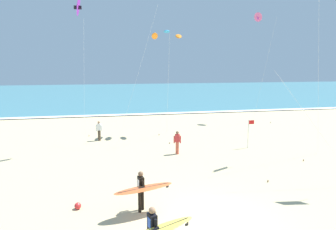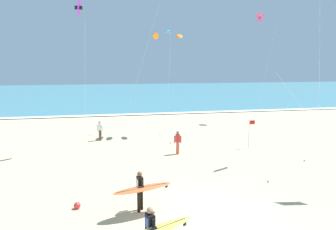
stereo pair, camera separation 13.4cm
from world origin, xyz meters
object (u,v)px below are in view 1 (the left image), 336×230
Objects in this scene: surfer_trailing at (155,230)px; kite_delta_rose_far at (259,18)px; kite_delta_violet_high at (78,6)px; lifeguard_flag at (249,131)px; bystander_red_top at (177,142)px; bystander_white_top at (99,131)px; surfer_lead at (142,188)px; kite_arc_cobalt_near at (167,35)px; beach_ball at (78,206)px.

surfer_trailing is 0.22× the size of kite_delta_rose_far.
kite_delta_violet_high is 14.60m from lifeguard_flag.
kite_delta_rose_far is at bearing 25.34° from kite_delta_violet_high.
surfer_trailing is 0.23× the size of kite_delta_violet_high.
bystander_red_top and bystander_white_top have the same top height.
kite_delta_violet_high is at bearing 106.83° from surfer_lead.
bystander_white_top is at bearing -164.77° from kite_arc_cobalt_near.
kite_arc_cobalt_near is at bearing 30.47° from kite_delta_violet_high.
surfer_lead is at bearing -105.02° from kite_arc_cobalt_near.
surfer_lead reaches higher than beach_ball.
surfer_lead is 1.19× the size of lifeguard_flag.
surfer_trailing is at bearing -127.68° from lifeguard_flag.
surfer_lead is at bearing -136.97° from lifeguard_flag.
kite_delta_rose_far is at bearing 45.68° from beach_ball.
kite_delta_rose_far reaches higher than bystander_white_top.
bystander_white_top reaches higher than beach_ball.
kite_delta_violet_high reaches higher than surfer_trailing.
kite_delta_rose_far is at bearing 19.52° from bystander_white_top.
kite_delta_rose_far is 1.08× the size of kite_delta_violet_high.
kite_delta_violet_high is 5.02× the size of lifeguard_flag.
surfer_lead reaches higher than bystander_white_top.
surfer_trailing is 8.82× the size of beach_ball.
surfer_lead reaches higher than bystander_red_top.
surfer_trailing is 16.04m from kite_delta_violet_high.
kite_arc_cobalt_near is at bearing 64.08° from beach_ball.
beach_ball is at bearing -130.86° from bystander_red_top.
surfer_trailing is at bearing -123.85° from kite_delta_rose_far.
kite_delta_violet_high is 6.63× the size of bystander_white_top.
surfer_lead is 0.22× the size of kite_delta_rose_far.
surfer_lead is 25.12m from kite_delta_rose_far.
lifeguard_flag is at bearing 43.03° from surfer_lead.
kite_arc_cobalt_near is 9.97m from bystander_red_top.
bystander_red_top is 0.76× the size of lifeguard_flag.
surfer_lead is at bearing -80.63° from bystander_white_top.
kite_delta_rose_far is at bearing 51.83° from surfer_lead.
beach_ball is at bearing -87.50° from kite_delta_violet_high.
bystander_white_top is (-5.80, -1.58, -7.67)m from kite_arc_cobalt_near.
bystander_white_top is (-2.05, 12.40, -0.24)m from surfer_lead.
bystander_red_top is (-0.52, -6.35, -7.67)m from kite_arc_cobalt_near.
surfer_lead is 8.29m from bystander_red_top.
lifeguard_flag is (8.65, 8.08, 0.21)m from surfer_lead.
kite_arc_cobalt_near is 5.56× the size of bystander_red_top.
kite_delta_rose_far is 7.15× the size of bystander_red_top.
kite_delta_rose_far is at bearing 60.81° from lifeguard_flag.
kite_delta_violet_high is 37.67× the size of beach_ball.
beach_ball is at bearing -134.32° from kite_delta_rose_far.
bystander_red_top is 5.46m from lifeguard_flag.
kite_delta_violet_high is (-3.05, 13.09, 8.77)m from surfer_trailing.
bystander_red_top is at bearing 73.37° from surfer_trailing.
lifeguard_flag is 13.44m from beach_ball.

